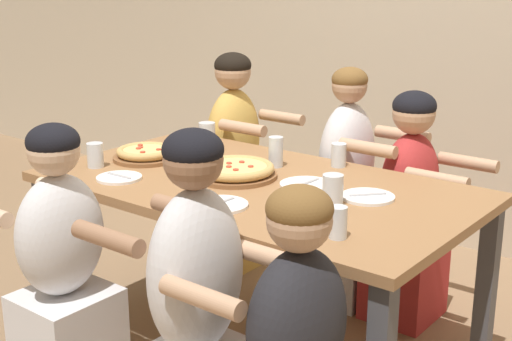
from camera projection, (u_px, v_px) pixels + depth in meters
dining_table at (256, 202)px, 2.98m from camera, size 1.80×1.01×0.80m
pizza_board_main at (235, 170)px, 3.01m from camera, size 0.36×0.36×0.06m
pizza_board_second at (146, 153)px, 3.29m from camera, size 0.30×0.30×0.06m
empty_plate_a at (307, 185)px, 2.89m from camera, size 0.22×0.22×0.02m
empty_plate_b at (220, 205)px, 2.65m from camera, size 0.21×0.21×0.02m
empty_plate_c at (368, 197)px, 2.74m from camera, size 0.21×0.21×0.02m
empty_plate_d at (119, 178)px, 2.99m from camera, size 0.19×0.19×0.02m
cocktail_glass_blue at (297, 210)px, 2.49m from camera, size 0.07×0.07×0.11m
drinking_glass_a at (276, 154)px, 3.17m from camera, size 0.07×0.07×0.14m
drinking_glass_b at (333, 192)px, 2.65m from camera, size 0.08×0.08×0.12m
drinking_glass_c at (339, 155)px, 3.17m from camera, size 0.07×0.07×0.11m
drinking_glass_d at (338, 225)px, 2.33m from camera, size 0.06×0.06×0.11m
drinking_glass_e at (207, 139)px, 3.40m from camera, size 0.08×0.08×0.15m
drinking_glass_f at (95, 155)px, 3.16m from camera, size 0.07×0.07×0.11m
diner_near_midright at (197, 327)px, 2.28m from camera, size 0.51×0.40×1.20m
diner_far_left at (234, 169)px, 4.00m from camera, size 0.51×0.40×1.21m
diner_far_center at (346, 198)px, 3.57m from camera, size 0.51×0.40×1.20m
diner_far_midright at (408, 217)px, 3.37m from camera, size 0.51×0.40×1.12m
diner_near_midleft at (63, 281)px, 2.69m from camera, size 0.51×0.40×1.12m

